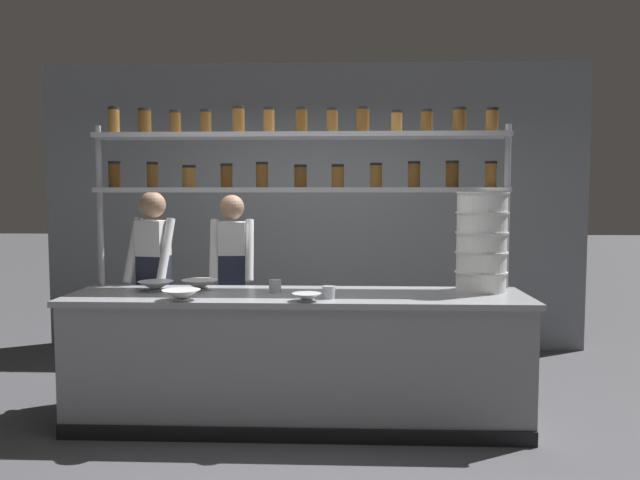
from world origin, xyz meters
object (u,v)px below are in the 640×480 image
prep_bowl_near_left (200,285)px  prep_bowl_center_front (156,286)px  container_stack (482,242)px  chef_left (154,280)px  chef_center (233,278)px  serving_cup_by_board (329,292)px  prep_bowl_center_back (307,297)px  serving_cup_front (275,286)px  prep_bowl_near_right (181,295)px  spice_shelf_unit (302,166)px

prep_bowl_near_left → prep_bowl_center_front: prep_bowl_near_left is taller
container_stack → prep_bowl_center_front: size_ratio=2.78×
chef_left → prep_bowl_center_front: chef_left is taller
chef_center → container_stack: bearing=-24.6°
chef_center → serving_cup_by_board: bearing=-56.5°
prep_bowl_center_back → serving_cup_front: (-0.24, 0.34, 0.02)m
container_stack → prep_bowl_near_right: size_ratio=2.80×
prep_bowl_center_back → spice_shelf_unit: bearing=96.8°
chef_left → prep_bowl_near_left: (0.46, -0.39, 0.02)m
spice_shelf_unit → chef_center: bearing=141.2°
chef_left → prep_bowl_center_back: chef_left is taller
prep_bowl_near_left → serving_cup_by_board: (0.95, -0.34, 0.01)m
container_stack → serving_cup_front: bearing=-174.5°
serving_cup_front → serving_cup_by_board: size_ratio=1.10×
chef_left → prep_bowl_near_left: size_ratio=6.21×
chef_center → serving_cup_by_board: chef_center is taller
prep_bowl_center_front → chef_center: bearing=60.0°
chef_center → serving_cup_front: 0.90m
container_stack → prep_bowl_near_left: container_stack is taller
container_stack → serving_cup_front: container_stack is taller
spice_shelf_unit → container_stack: (1.30, -0.15, -0.55)m
chef_center → prep_bowl_near_right: (-0.13, -1.12, 0.04)m
chef_left → prep_bowl_near_right: (0.45, -0.84, 0.02)m
container_stack → serving_cup_by_board: 1.18m
spice_shelf_unit → chef_left: bearing=169.7°
serving_cup_by_board → prep_bowl_near_left: bearing=160.3°
prep_bowl_near_right → prep_bowl_center_back: bearing=-0.4°
prep_bowl_center_front → serving_cup_front: serving_cup_front is taller
prep_bowl_center_back → serving_cup_by_board: size_ratio=2.26×
prep_bowl_near_left → prep_bowl_near_right: (-0.02, -0.45, -0.00)m
prep_bowl_center_front → prep_bowl_center_back: prep_bowl_center_front is taller
prep_bowl_near_right → serving_cup_front: 0.67m
spice_shelf_unit → serving_cup_front: bearing=-119.9°
prep_bowl_center_front → serving_cup_front: (0.87, -0.05, 0.01)m
container_stack → prep_bowl_center_front: container_stack is taller
prep_bowl_near_right → serving_cup_by_board: size_ratio=2.98×
prep_bowl_near_left → prep_bowl_near_right: prep_bowl_near_left is taller
container_stack → prep_bowl_near_left: size_ratio=2.70×
chef_left → chef_center: (0.58, 0.28, -0.02)m
prep_bowl_near_right → serving_cup_by_board: serving_cup_by_board is taller
chef_left → serving_cup_front: 1.14m
prep_bowl_near_left → serving_cup_front: size_ratio=2.81×
prep_bowl_near_right → chef_center: bearing=83.1°
prep_bowl_center_front → chef_left: bearing=109.1°
chef_left → serving_cup_by_board: size_ratio=19.22×
prep_bowl_near_left → prep_bowl_center_back: size_ratio=1.37×
container_stack → prep_bowl_center_back: size_ratio=3.69×
prep_bowl_near_right → serving_cup_by_board: 0.97m
chef_center → prep_bowl_center_back: size_ratio=8.35×
serving_cup_front → serving_cup_by_board: (0.38, -0.22, -0.00)m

